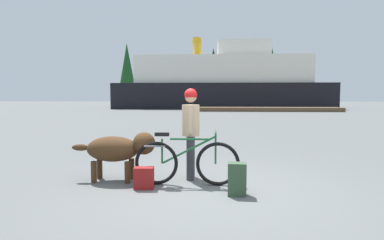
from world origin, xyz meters
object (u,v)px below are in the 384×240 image
object	(u,v)px
bicycle	(186,162)
person_cyclist	(191,125)
backpack	(237,179)
dog	(119,149)
ferry_boat	(223,84)
handbag_pannier	(144,178)
sailboat_moored	(194,104)

from	to	relation	value
bicycle	person_cyclist	bearing A→B (deg)	83.44
person_cyclist	backpack	size ratio (longest dim) A/B	3.29
person_cyclist	backpack	distance (m)	1.43
dog	ferry_boat	distance (m)	34.06
backpack	bicycle	bearing A→B (deg)	147.66
bicycle	ferry_boat	size ratio (longest dim) A/B	0.07
handbag_pannier	sailboat_moored	world-z (taller)	sailboat_moored
bicycle	sailboat_moored	distance (m)	33.15
person_cyclist	sailboat_moored	xyz separation A→B (m)	(-1.79, 32.67, -0.51)
dog	sailboat_moored	size ratio (longest dim) A/B	0.20
backpack	ferry_boat	xyz separation A→B (m)	(0.92, 34.55, 2.75)
bicycle	person_cyclist	xyz separation A→B (m)	(0.05, 0.43, 0.59)
person_cyclist	dog	world-z (taller)	person_cyclist
handbag_pannier	sailboat_moored	distance (m)	33.38
backpack	sailboat_moored	size ratio (longest dim) A/B	0.07
dog	bicycle	bearing A→B (deg)	-8.85
person_cyclist	bicycle	bearing A→B (deg)	-96.56
bicycle	backpack	distance (m)	0.99
ferry_boat	dog	bearing A→B (deg)	-95.01
person_cyclist	sailboat_moored	distance (m)	32.72
handbag_pannier	ferry_boat	distance (m)	34.49
handbag_pannier	sailboat_moored	xyz separation A→B (m)	(-1.06, 33.36, 0.31)
backpack	handbag_pannier	xyz separation A→B (m)	(-1.50, 0.26, -0.07)
dog	sailboat_moored	world-z (taller)	sailboat_moored
handbag_pannier	ferry_boat	world-z (taller)	ferry_boat
ferry_boat	sailboat_moored	size ratio (longest dim) A/B	3.32
dog	handbag_pannier	size ratio (longest dim) A/B	4.26
person_cyclist	backpack	xyz separation A→B (m)	(0.77, -0.95, -0.74)
bicycle	person_cyclist	distance (m)	0.73
person_cyclist	sailboat_moored	bearing A→B (deg)	93.13
handbag_pannier	backpack	bearing A→B (deg)	-9.90
dog	sailboat_moored	xyz separation A→B (m)	(-0.51, 32.91, -0.10)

